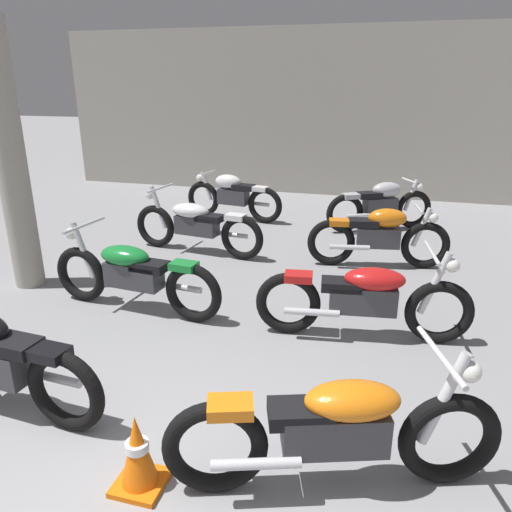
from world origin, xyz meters
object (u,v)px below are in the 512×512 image
at_px(traffic_cone, 138,453).
at_px(motorcycle_left_row_1, 133,273).
at_px(motorcycle_right_row_0, 337,428).
at_px(motorcycle_right_row_3, 381,204).
at_px(motorcycle_left_row_2, 196,224).
at_px(motorcycle_right_row_2, 379,236).
at_px(support_pillar, 11,160).
at_px(motorcycle_left_row_3, 233,195).
at_px(motorcycle_right_row_1, 364,297).

bearing_deg(traffic_cone, motorcycle_left_row_1, 119.11).
bearing_deg(motorcycle_right_row_0, motorcycle_right_row_3, 89.52).
xyz_separation_m(motorcycle_left_row_1, motorcycle_left_row_2, (-0.07, 2.06, 0.00)).
height_order(motorcycle_right_row_0, motorcycle_right_row_2, motorcycle_right_row_0).
relative_size(motorcycle_left_row_2, traffic_cone, 4.01).
xyz_separation_m(support_pillar, motorcycle_left_row_1, (1.70, -0.33, -1.15)).
bearing_deg(motorcycle_right_row_2, motorcycle_right_row_0, -91.32).
height_order(motorcycle_left_row_2, motorcycle_right_row_0, same).
bearing_deg(motorcycle_right_row_0, motorcycle_left_row_1, 141.48).
height_order(support_pillar, motorcycle_left_row_3, support_pillar).
bearing_deg(motorcycle_right_row_1, motorcycle_left_row_3, 123.90).
height_order(motorcycle_right_row_2, motorcycle_right_row_3, same).
bearing_deg(motorcycle_left_row_2, motorcycle_left_row_1, -88.04).
height_order(motorcycle_left_row_1, motorcycle_right_row_2, motorcycle_left_row_1).
xyz_separation_m(motorcycle_left_row_3, motorcycle_right_row_2, (2.75, -1.86, 0.00)).
distance_m(motorcycle_right_row_1, motorcycle_right_row_2, 2.15).
height_order(motorcycle_left_row_2, motorcycle_right_row_2, motorcycle_left_row_2).
bearing_deg(motorcycle_right_row_1, support_pillar, 176.03).
bearing_deg(motorcycle_left_row_3, motorcycle_right_row_3, 0.41).
xyz_separation_m(support_pillar, traffic_cone, (3.01, -2.68, -1.34)).
distance_m(motorcycle_right_row_0, motorcycle_right_row_2, 4.19).
height_order(motorcycle_right_row_1, motorcycle_right_row_2, motorcycle_right_row_1).
bearing_deg(traffic_cone, support_pillar, 138.26).
relative_size(motorcycle_left_row_2, motorcycle_right_row_1, 1.00).
relative_size(motorcycle_left_row_2, motorcycle_left_row_3, 1.10).
xyz_separation_m(motorcycle_right_row_3, traffic_cone, (-1.27, -6.41, -0.20)).
relative_size(motorcycle_left_row_3, motorcycle_right_row_2, 1.00).
xyz_separation_m(motorcycle_left_row_2, traffic_cone, (1.38, -4.41, -0.19)).
bearing_deg(support_pillar, motorcycle_left_row_3, 67.12).
height_order(motorcycle_left_row_1, motorcycle_right_row_0, same).
height_order(motorcycle_left_row_1, motorcycle_right_row_3, motorcycle_left_row_1).
height_order(motorcycle_left_row_1, traffic_cone, motorcycle_left_row_1).
height_order(motorcycle_left_row_2, motorcycle_right_row_1, same).
distance_m(motorcycle_left_row_3, motorcycle_right_row_2, 3.32).
relative_size(support_pillar, motorcycle_right_row_0, 1.53).
height_order(support_pillar, traffic_cone, support_pillar).
bearing_deg(motorcycle_right_row_0, support_pillar, 150.98).
xyz_separation_m(support_pillar, motorcycle_left_row_2, (1.63, 1.73, -1.15)).
relative_size(motorcycle_left_row_1, traffic_cone, 4.02).
height_order(motorcycle_right_row_1, traffic_cone, motorcycle_right_row_1).
xyz_separation_m(motorcycle_right_row_0, motorcycle_right_row_3, (0.05, 6.07, 0.01)).
xyz_separation_m(motorcycle_left_row_1, motorcycle_right_row_0, (2.52, -2.01, 0.00)).
bearing_deg(motorcycle_right_row_0, motorcycle_left_row_2, 122.52).
bearing_deg(traffic_cone, motorcycle_left_row_3, 102.71).
bearing_deg(motorcycle_left_row_3, motorcycle_left_row_2, -88.18).
height_order(motorcycle_left_row_3, motorcycle_right_row_1, motorcycle_right_row_1).
distance_m(motorcycle_right_row_0, motorcycle_right_row_3, 6.07).
bearing_deg(motorcycle_left_row_1, support_pillar, 168.89).
height_order(motorcycle_right_row_2, traffic_cone, motorcycle_right_row_2).
relative_size(motorcycle_left_row_2, motorcycle_right_row_0, 1.03).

